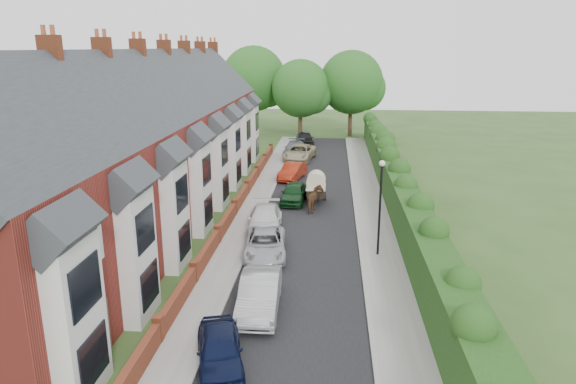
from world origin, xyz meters
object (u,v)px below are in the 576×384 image
object	(u,v)px
car_silver_a	(260,294)
horse	(315,200)
car_green	(294,193)
car_red	(293,171)
horse_cart	(316,185)
car_white	(265,220)
car_navy	(219,349)
car_beige	(300,153)
car_black	(305,138)
lamppost	(380,196)
car_grey	(295,149)
car_silver_b	(265,244)

from	to	relation	value
car_silver_a	horse	bearing A→B (deg)	80.41
car_green	car_red	distance (m)	6.58
horse_cart	horse	bearing A→B (deg)	-90.00
car_white	horse	distance (m)	4.94
car_navy	car_white	bearing A→B (deg)	75.96
car_navy	car_beige	distance (m)	33.60
car_black	horse	distance (m)	24.07
lamppost	car_grey	distance (m)	26.29
car_silver_a	horse	distance (m)	13.66
car_silver_a	horse	size ratio (longest dim) A/B	2.30
car_black	car_grey	bearing A→B (deg)	-105.35
lamppost	car_grey	world-z (taller)	lamppost
lamppost	horse	bearing A→B (deg)	116.02
lamppost	horse	world-z (taller)	lamppost
car_silver_b	car_beige	xyz separation A→B (m)	(0.26, 23.86, 0.09)
car_silver_b	car_green	size ratio (longest dim) A/B	1.16
car_silver_a	car_white	size ratio (longest dim) A/B	0.95
car_beige	car_black	xyz separation A→B (m)	(0.07, 7.91, 0.02)
car_navy	car_black	distance (m)	41.52
car_red	car_silver_b	bearing A→B (deg)	-77.10
car_navy	car_silver_b	bearing A→B (deg)	73.34
lamppost	car_silver_a	size ratio (longest dim) A/B	1.13
car_navy	car_silver_a	distance (m)	4.07
car_navy	car_black	world-z (taller)	car_black
lamppost	car_white	bearing A→B (deg)	152.89
car_silver_b	horse_cart	world-z (taller)	horse_cart
car_silver_a	car_grey	world-z (taller)	car_silver_a
car_silver_b	car_navy	bearing A→B (deg)	-97.39
car_silver_b	car_white	bearing A→B (deg)	92.04
car_grey	car_black	distance (m)	5.95
car_grey	horse_cart	size ratio (longest dim) A/B	1.59
car_silver_b	car_beige	bearing A→B (deg)	83.72
car_green	horse_cart	world-z (taller)	horse_cart
car_green	horse_cart	bearing A→B (deg)	7.58
car_silver_b	car_red	xyz separation A→B (m)	(0.15, 16.36, 0.03)
car_beige	car_black	distance (m)	7.91
car_red	car_black	bearing A→B (deg)	102.80
lamppost	horse_cart	bearing A→B (deg)	110.69
car_silver_a	car_green	distance (m)	15.57
lamppost	car_green	bearing A→B (deg)	118.81
car_navy	car_beige	size ratio (longest dim) A/B	0.71
car_silver_b	car_red	size ratio (longest dim) A/B	1.14
car_red	car_beige	xyz separation A→B (m)	(0.10, 7.50, 0.06)
horse_cart	car_green	bearing A→B (deg)	-175.50
car_grey	car_silver_b	bearing A→B (deg)	-88.16
lamppost	car_red	xyz separation A→B (m)	(-5.74, 15.90, -2.62)
lamppost	horse	size ratio (longest dim) A/B	2.60
lamppost	car_white	distance (m)	7.64
lamppost	car_red	size ratio (longest dim) A/B	1.26
car_grey	car_black	size ratio (longest dim) A/B	1.11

